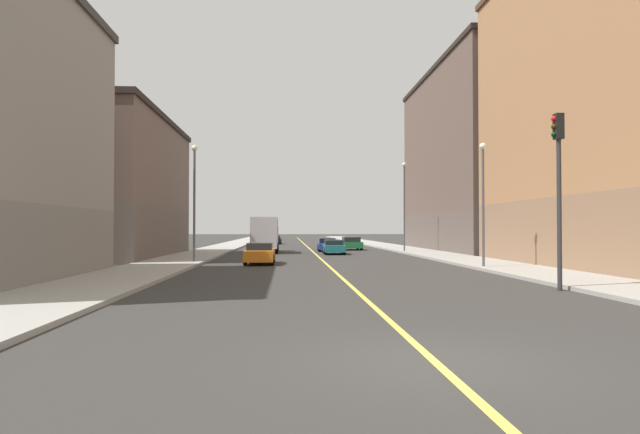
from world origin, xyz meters
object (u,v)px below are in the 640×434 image
at_px(street_lamp_right_near, 194,191).
at_px(car_orange, 260,253).
at_px(building_right_midblock, 101,187).
at_px(car_green, 351,243).
at_px(car_black, 275,240).
at_px(traffic_light_left_near, 558,176).
at_px(street_lamp_left_near, 483,191).
at_px(box_truck, 265,234).
at_px(building_left_mid, 481,160).
at_px(street_lamp_left_far, 404,198).
at_px(car_teal, 334,247).
at_px(car_blue, 327,245).

height_order(street_lamp_right_near, car_orange, street_lamp_right_near).
distance_m(building_right_midblock, car_orange, 15.63).
relative_size(car_green, car_black, 0.89).
height_order(traffic_light_left_near, car_orange, traffic_light_left_near).
distance_m(street_lamp_left_near, box_truck, 24.45).
height_order(building_left_mid, street_lamp_left_far, building_left_mid).
xyz_separation_m(street_lamp_left_near, car_black, (-12.19, 48.30, -3.59)).
bearing_deg(street_lamp_right_near, box_truck, 76.56).
height_order(building_left_mid, car_orange, building_left_mid).
xyz_separation_m(street_lamp_right_near, car_green, (12.15, 21.46, -3.83)).
xyz_separation_m(car_orange, car_teal, (5.59, 12.58, -0.05)).
xyz_separation_m(street_lamp_left_far, car_orange, (-12.12, -15.08, -4.25)).
height_order(street_lamp_right_near, car_green, street_lamp_right_near).
bearing_deg(traffic_light_left_near, box_truck, 110.09).
distance_m(car_teal, car_blue, 6.19).
bearing_deg(building_right_midblock, car_teal, 12.95).
distance_m(street_lamp_left_near, car_teal, 19.10).
bearing_deg(traffic_light_left_near, street_lamp_left_far, 88.09).
bearing_deg(car_blue, street_lamp_right_near, -117.24).
relative_size(street_lamp_left_near, car_green, 1.61).
distance_m(street_lamp_left_far, car_teal, 8.21).
relative_size(traffic_light_left_near, box_truck, 0.79).
bearing_deg(car_green, street_lamp_right_near, -119.51).
relative_size(building_right_midblock, street_lamp_left_far, 2.39).
bearing_deg(car_black, car_orange, -89.91).
bearing_deg(car_green, building_left_mid, -14.71).
distance_m(street_lamp_right_near, car_orange, 5.57).
height_order(building_left_mid, traffic_light_left_near, building_left_mid).
height_order(car_teal, box_truck, box_truck).
height_order(street_lamp_left_far, box_truck, street_lamp_left_far).
distance_m(car_orange, car_teal, 13.76).
relative_size(car_orange, car_black, 0.96).
xyz_separation_m(street_lamp_left_near, car_green, (-4.01, 26.79, -3.55)).
xyz_separation_m(car_green, car_black, (-8.18, 21.51, -0.04)).
bearing_deg(building_left_mid, car_green, 165.29).
xyz_separation_m(street_lamp_left_near, box_truck, (-12.43, 20.90, -2.54)).
height_order(car_orange, car_teal, car_orange).
distance_m(car_orange, box_truck, 15.94).
distance_m(street_lamp_right_near, car_black, 43.33).
xyz_separation_m(street_lamp_right_near, box_truck, (3.72, 15.58, -2.82)).
height_order(building_left_mid, car_black, building_left_mid).
height_order(street_lamp_right_near, box_truck, street_lamp_right_near).
bearing_deg(street_lamp_left_near, street_lamp_right_near, 161.75).
bearing_deg(car_black, box_truck, -90.51).
relative_size(car_orange, car_teal, 1.07).
xyz_separation_m(car_green, car_teal, (-2.53, -9.21, -0.05)).
bearing_deg(car_green, car_blue, -131.29).
bearing_deg(street_lamp_left_near, car_orange, 157.59).
bearing_deg(street_lamp_right_near, car_black, 84.73).
bearing_deg(box_truck, car_blue, 26.38).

